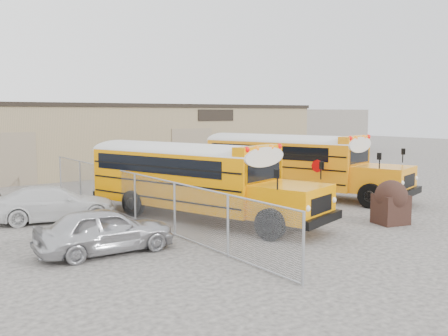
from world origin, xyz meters
TOP-DOWN VIEW (x-y plane):
  - ground at (0.00, 0.00)m, footprint 120.00×120.00m
  - warehouse at (-0.00, 19.99)m, footprint 30.20×10.20m
  - chainlink_fence at (-6.00, 3.00)m, footprint 0.07×18.07m
  - distant_building_right at (24.00, 24.00)m, footprint 10.00×8.00m
  - school_bus_left at (-5.85, 7.88)m, footprint 5.41×10.39m
  - school_bus_right at (1.10, 9.81)m, footprint 5.58×10.71m
  - tarp_bundle at (1.34, -3.06)m, footprint 1.28×1.20m
  - car_silver at (-8.68, -0.62)m, footprint 4.04×1.77m
  - car_white at (-8.53, 4.68)m, footprint 4.82×2.86m

SIDE VIEW (x-z plane):
  - ground at x=0.00m, z-range 0.00..0.00m
  - car_white at x=-8.53m, z-range 0.00..1.31m
  - car_silver at x=-8.68m, z-range 0.00..1.35m
  - tarp_bundle at x=1.34m, z-range 0.02..1.64m
  - chainlink_fence at x=-6.00m, z-range 0.00..1.80m
  - school_bus_left at x=-5.85m, z-range 0.23..3.19m
  - school_bus_right at x=1.10m, z-range 0.24..3.29m
  - distant_building_right at x=24.00m, z-range 0.00..4.40m
  - warehouse at x=0.00m, z-range 0.04..4.71m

